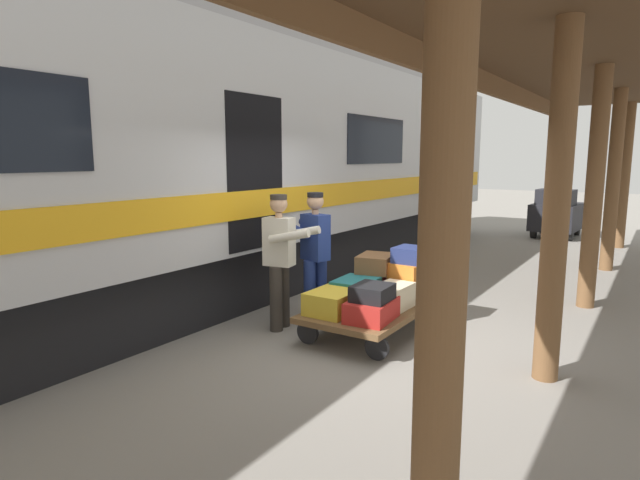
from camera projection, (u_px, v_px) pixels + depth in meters
ground_plane at (377, 342)px, 6.19m from camera, size 60.00×60.00×0.00m
platform_canopy at (562, 33)px, 4.71m from camera, size 3.20×18.77×3.56m
train_car at (177, 164)px, 7.67m from camera, size 3.02×19.57×4.00m
luggage_cart at (374, 309)px, 6.50m from camera, size 1.18×1.97×0.35m
suitcase_teal_softside at (356, 291)px, 6.61m from camera, size 0.50×0.63×0.30m
suitcase_gray_aluminum at (411, 290)px, 6.78m from camera, size 0.42×0.52×0.23m
suitcase_yellow_case at (333, 302)px, 6.16m from camera, size 0.49×0.63×0.26m
suitcase_cream_canvas at (393, 296)px, 6.33m from camera, size 0.37×0.55×0.30m
suitcase_burgundy_valise at (376, 282)px, 7.05m from camera, size 0.40×0.57×0.29m
suitcase_red_plastic at (372, 310)px, 5.89m from camera, size 0.50×0.67×0.23m
suitcase_orange_carryall at (412, 272)px, 6.76m from camera, size 0.51×0.58×0.24m
suitcase_navy_fabric at (411, 255)px, 6.73m from camera, size 0.40×0.42×0.20m
suitcase_black_hardshell at (372, 293)px, 5.85m from camera, size 0.42×0.47×0.18m
suitcase_brown_leather at (376, 263)px, 7.00m from camera, size 0.53×0.62×0.23m
porter_in_overalls at (314, 251)px, 6.92m from camera, size 0.72×0.54×1.70m
porter_by_door at (281, 257)px, 6.54m from camera, size 0.71×0.51×1.70m
baggage_tug at (557, 214)px, 14.16m from camera, size 1.20×1.76×1.30m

